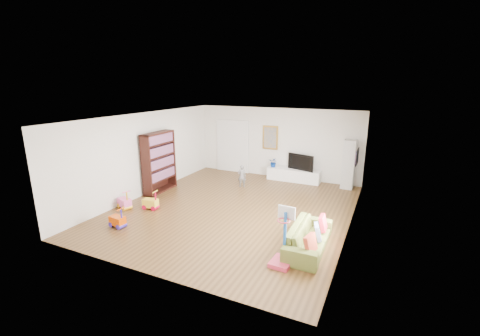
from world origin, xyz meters
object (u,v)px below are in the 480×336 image
at_px(media_console, 294,175).
at_px(bookshelf, 159,162).
at_px(sofa, 309,237).
at_px(basketball_hoop, 282,237).

xyz_separation_m(media_console, bookshelf, (-3.81, -3.09, 0.79)).
height_order(sofa, basketball_hoop, basketball_hoop).
distance_m(bookshelf, basketball_hoop, 5.87).
bearing_deg(media_console, basketball_hoop, -76.19).
bearing_deg(sofa, basketball_hoop, 157.94).
bearing_deg(media_console, bookshelf, -140.81).
distance_m(media_console, sofa, 5.18).
bearing_deg(bookshelf, sofa, -19.37).
bearing_deg(bookshelf, media_console, 37.46).
height_order(media_console, basketball_hoop, basketball_hoop).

